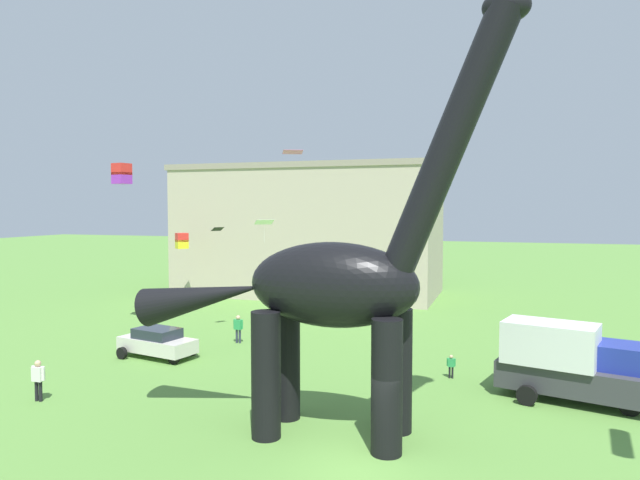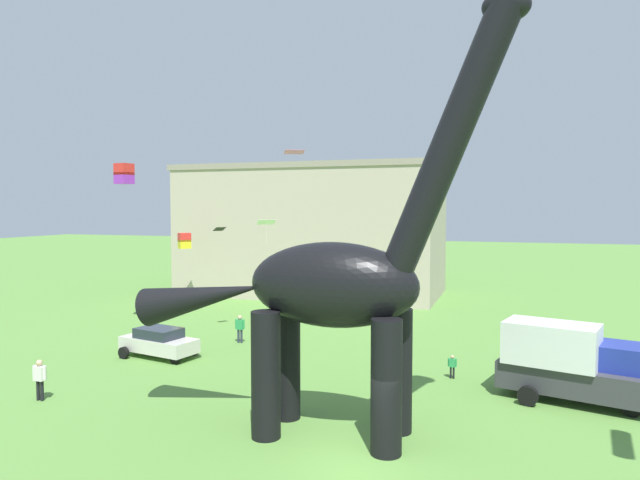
{
  "view_description": "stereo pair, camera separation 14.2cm",
  "coord_description": "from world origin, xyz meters",
  "px_view_note": "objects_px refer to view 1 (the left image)",
  "views": [
    {
      "loc": [
        4.31,
        -16.47,
        7.91
      ],
      "look_at": [
        -1.9,
        2.52,
        6.77
      ],
      "focal_mm": 32.08,
      "sensor_mm": 36.0,
      "label": 1
    },
    {
      "loc": [
        4.44,
        -16.42,
        7.91
      ],
      "look_at": [
        -1.9,
        2.52,
        6.77
      ],
      "focal_mm": 32.08,
      "sensor_mm": 36.0,
      "label": 2
    }
  ],
  "objects_px": {
    "person_strolling_adult": "(238,326)",
    "kite_high_left": "(293,152)",
    "parked_box_truck": "(568,361)",
    "dinosaur_sculpture": "(331,285)",
    "person_far_spectator": "(451,364)",
    "kite_high_right": "(218,229)",
    "kite_far_right": "(264,222)",
    "kite_apex": "(122,174)",
    "parked_sedan_left": "(157,342)",
    "kite_trailing": "(182,241)",
    "person_vendor_side": "(38,376)"
  },
  "relations": [
    {
      "from": "kite_far_right",
      "to": "kite_high_right",
      "type": "relative_size",
      "value": 1.84
    },
    {
      "from": "person_strolling_adult",
      "to": "kite_high_left",
      "type": "bearing_deg",
      "value": 63.14
    },
    {
      "from": "kite_high_right",
      "to": "kite_apex",
      "type": "bearing_deg",
      "value": -172.89
    },
    {
      "from": "kite_far_right",
      "to": "kite_trailing",
      "type": "bearing_deg",
      "value": 149.83
    },
    {
      "from": "kite_far_right",
      "to": "kite_apex",
      "type": "xyz_separation_m",
      "value": [
        -7.88,
        -4.56,
        3.15
      ]
    },
    {
      "from": "parked_box_truck",
      "to": "person_strolling_adult",
      "type": "xyz_separation_m",
      "value": [
        -17.24,
        4.89,
        -0.66
      ]
    },
    {
      "from": "person_strolling_adult",
      "to": "dinosaur_sculpture",
      "type": "bearing_deg",
      "value": 36.79
    },
    {
      "from": "person_far_spectator",
      "to": "kite_high_left",
      "type": "xyz_separation_m",
      "value": [
        -8.3,
        1.28,
        10.13
      ]
    },
    {
      "from": "kite_high_left",
      "to": "kite_apex",
      "type": "relative_size",
      "value": 0.97
    },
    {
      "from": "person_strolling_adult",
      "to": "kite_apex",
      "type": "height_order",
      "value": "kite_apex"
    },
    {
      "from": "parked_sedan_left",
      "to": "kite_high_right",
      "type": "xyz_separation_m",
      "value": [
        0.38,
        6.04,
        5.76
      ]
    },
    {
      "from": "parked_box_truck",
      "to": "kite_high_left",
      "type": "relative_size",
      "value": 4.71
    },
    {
      "from": "kite_high_left",
      "to": "kite_high_right",
      "type": "bearing_deg",
      "value": 149.74
    },
    {
      "from": "dinosaur_sculpture",
      "to": "parked_box_truck",
      "type": "xyz_separation_m",
      "value": [
        8.18,
        6.28,
        -3.61
      ]
    },
    {
      "from": "parked_box_truck",
      "to": "kite_far_right",
      "type": "relative_size",
      "value": 3.78
    },
    {
      "from": "parked_box_truck",
      "to": "kite_apex",
      "type": "bearing_deg",
      "value": -177.69
    },
    {
      "from": "parked_sedan_left",
      "to": "person_far_spectator",
      "type": "distance_m",
      "value": 15.14
    },
    {
      "from": "person_far_spectator",
      "to": "kite_high_left",
      "type": "height_order",
      "value": "kite_high_left"
    },
    {
      "from": "kite_trailing",
      "to": "kite_far_right",
      "type": "bearing_deg",
      "value": -30.17
    },
    {
      "from": "kite_high_right",
      "to": "kite_high_left",
      "type": "bearing_deg",
      "value": -30.26
    },
    {
      "from": "parked_box_truck",
      "to": "person_vendor_side",
      "type": "bearing_deg",
      "value": -146.6
    },
    {
      "from": "person_far_spectator",
      "to": "kite_far_right",
      "type": "distance_m",
      "value": 17.07
    },
    {
      "from": "kite_far_right",
      "to": "kite_trailing",
      "type": "relative_size",
      "value": 1.23
    },
    {
      "from": "dinosaur_sculpture",
      "to": "person_far_spectator",
      "type": "xyz_separation_m",
      "value": [
        3.39,
        7.98,
        -4.59
      ]
    },
    {
      "from": "dinosaur_sculpture",
      "to": "kite_high_right",
      "type": "relative_size",
      "value": 16.94
    },
    {
      "from": "dinosaur_sculpture",
      "to": "parked_sedan_left",
      "type": "distance_m",
      "value": 14.34
    },
    {
      "from": "parked_sedan_left",
      "to": "kite_high_left",
      "type": "bearing_deg",
      "value": 30.27
    },
    {
      "from": "kite_high_left",
      "to": "kite_trailing",
      "type": "relative_size",
      "value": 0.98
    },
    {
      "from": "person_strolling_adult",
      "to": "kite_trailing",
      "type": "xyz_separation_m",
      "value": [
        -10.73,
        11.4,
        4.17
      ]
    },
    {
      "from": "kite_high_left",
      "to": "person_far_spectator",
      "type": "bearing_deg",
      "value": -8.75
    },
    {
      "from": "person_strolling_adult",
      "to": "kite_high_right",
      "type": "height_order",
      "value": "kite_high_right"
    },
    {
      "from": "person_vendor_side",
      "to": "person_strolling_adult",
      "type": "bearing_deg",
      "value": -84.38
    },
    {
      "from": "parked_sedan_left",
      "to": "kite_far_right",
      "type": "distance_m",
      "value": 11.7
    },
    {
      "from": "parked_box_truck",
      "to": "person_vendor_side",
      "type": "distance_m",
      "value": 21.61
    },
    {
      "from": "kite_far_right",
      "to": "kite_high_left",
      "type": "height_order",
      "value": "kite_high_left"
    },
    {
      "from": "person_strolling_adult",
      "to": "parked_sedan_left",
      "type": "bearing_deg",
      "value": -34.65
    },
    {
      "from": "kite_trailing",
      "to": "parked_box_truck",
      "type": "bearing_deg",
      "value": -30.21
    },
    {
      "from": "dinosaur_sculpture",
      "to": "kite_trailing",
      "type": "bearing_deg",
      "value": 106.94
    },
    {
      "from": "parked_box_truck",
      "to": "person_far_spectator",
      "type": "distance_m",
      "value": 5.18
    },
    {
      "from": "parked_sedan_left",
      "to": "parked_box_truck",
      "type": "xyz_separation_m",
      "value": [
        19.9,
        -0.7,
        0.84
      ]
    },
    {
      "from": "parked_box_truck",
      "to": "kite_trailing",
      "type": "relative_size",
      "value": 4.64
    },
    {
      "from": "kite_far_right",
      "to": "kite_high_left",
      "type": "bearing_deg",
      "value": -56.74
    },
    {
      "from": "kite_far_right",
      "to": "kite_apex",
      "type": "bearing_deg",
      "value": -149.93
    },
    {
      "from": "parked_sedan_left",
      "to": "kite_trailing",
      "type": "xyz_separation_m",
      "value": [
        -8.07,
        15.59,
        4.35
      ]
    },
    {
      "from": "person_far_spectator",
      "to": "kite_high_right",
      "type": "height_order",
      "value": "kite_high_right"
    },
    {
      "from": "parked_box_truck",
      "to": "kite_apex",
      "type": "distance_m",
      "value": 27.87
    },
    {
      "from": "person_vendor_side",
      "to": "dinosaur_sculpture",
      "type": "bearing_deg",
      "value": -156.5
    },
    {
      "from": "person_strolling_adult",
      "to": "kite_high_right",
      "type": "relative_size",
      "value": 1.9
    },
    {
      "from": "person_strolling_adult",
      "to": "parked_box_truck",
      "type": "bearing_deg",
      "value": 71.9
    },
    {
      "from": "parked_box_truck",
      "to": "kite_high_left",
      "type": "distance_m",
      "value": 16.24
    }
  ]
}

